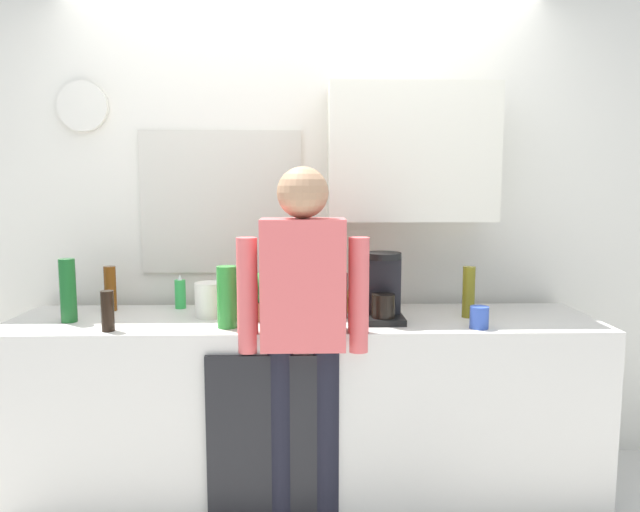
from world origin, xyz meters
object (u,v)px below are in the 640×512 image
Objects in this scene: bottle_green_wine at (68,290)px; storage_canister at (209,300)px; potted_plant at (262,293)px; person_at_sink at (303,318)px; cup_blue_mug at (479,317)px; bottle_clear_soda at (227,297)px; cup_white_mug at (308,317)px; bottle_olive_oil at (469,292)px; bottle_dark_sauce at (108,311)px; mixing_bowl at (346,301)px; coffee_maker at (382,290)px; bottle_red_vinegar at (341,296)px; bottle_amber_beer at (110,289)px; dish_soap at (180,294)px.

storage_canister is at bearing 7.62° from bottle_green_wine.
potted_plant is 0.34m from person_at_sink.
cup_blue_mug is 0.43× the size of potted_plant.
cup_white_mug is at bearing -0.63° from bottle_clear_soda.
cup_white_mug is (-0.78, -0.18, -0.08)m from bottle_olive_oil.
mixing_bowl is at bearing 22.05° from bottle_dark_sauce.
bottle_olive_oil is 2.50× the size of cup_blue_mug.
bottle_dark_sauce is at bearing -176.76° from cup_white_mug.
coffee_maker is 1.48m from bottle_green_wine.
bottle_dark_sauce is 0.82× the size of bottle_red_vinegar.
bottle_red_vinegar is (0.53, 0.18, -0.03)m from bottle_clear_soda.
cup_blue_mug is (1.78, -0.41, -0.07)m from bottle_amber_beer.
bottle_olive_oil is at bearing 86.93° from cup_blue_mug.
person_at_sink is at bearing -121.61° from bottle_red_vinegar.
person_at_sink is at bearing -159.94° from bottle_olive_oil.
storage_canister is (0.40, 0.27, -0.00)m from bottle_dark_sauce.
potted_plant is at bearing -31.37° from dish_soap.
bottle_dark_sauce is at bearing -146.49° from storage_canister.
dish_soap is at bearing 170.51° from bottle_olive_oil.
cup_white_mug is at bearing -131.02° from bottle_red_vinegar.
bottle_clear_soda is 1.27× the size of bottle_red_vinegar.
bottle_amber_beer is 1.05× the size of mixing_bowl.
coffee_maker is at bearing -61.08° from mixing_bowl.
coffee_maker is 3.30× the size of cup_blue_mug.
mixing_bowl is at bearing 14.19° from storage_canister.
bottle_green_wine is 1.91m from cup_blue_mug.
bottle_amber_beer is 1.21m from mixing_bowl.
bottle_clear_soda reaches higher than bottle_amber_beer.
mixing_bowl is 1.29× the size of storage_canister.
bottle_green_wine is at bearing -172.38° from storage_canister.
bottle_dark_sauce is 0.11× the size of person_at_sink.
coffee_maker is at bearing -19.40° from bottle_red_vinegar.
bottle_red_vinegar is at bearing -16.23° from dish_soap.
mixing_bowl is 0.87m from dish_soap.
cup_white_mug is 0.43× the size of mixing_bowl.
bottle_clear_soda is at bearing 179.37° from cup_white_mug.
person_at_sink is (-0.02, -0.11, 0.02)m from cup_white_mug.
potted_plant is (-0.22, 0.15, 0.08)m from cup_white_mug.
bottle_olive_oil is 0.83× the size of bottle_green_wine.
bottle_clear_soda is at bearing -54.23° from dish_soap.
bottle_olive_oil is 0.86m from person_at_sink.
cup_blue_mug is 1.51m from dish_soap.
person_at_sink is (-0.37, -0.23, -0.08)m from coffee_maker.
storage_canister is at bearing 173.10° from coffee_maker.
cup_blue_mug is at bearing -11.55° from storage_canister.
cup_white_mug is 0.53m from storage_canister.
bottle_green_wine is (-1.91, -0.05, 0.02)m from bottle_olive_oil.
cup_white_mug is 0.44m from mixing_bowl.
person_at_sink reaches higher than bottle_red_vinegar.
bottle_olive_oil is (1.79, -0.19, 0.01)m from bottle_amber_beer.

